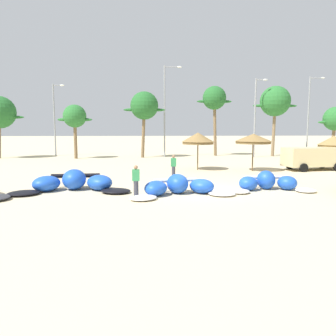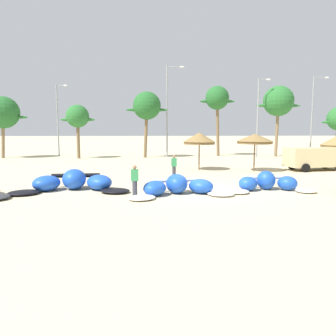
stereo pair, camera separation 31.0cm
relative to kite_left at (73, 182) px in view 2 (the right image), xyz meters
The scene contains 18 objects.
ground_plane 6.99m from the kite_left, ahead, with size 260.00×260.00×0.00m, color beige.
kite_left is the anchor object (origin of this frame).
kite_left_of_center 5.87m from the kite_left, 13.59° to the right, with size 5.65×3.13×1.02m.
kite_center 10.75m from the kite_left, ahead, with size 5.01×2.27×1.06m.
beach_umbrella_near_van 11.97m from the kite_left, 45.79° to the left, with size 2.66×2.66×3.07m.
beach_umbrella_middle 14.67m from the kite_left, 30.71° to the left, with size 2.88×2.88×2.99m.
parked_van 19.24m from the kite_left, 23.79° to the left, with size 5.08×2.60×1.84m.
person_near_kites 4.11m from the kite_left, 30.89° to the right, with size 0.36×0.24×1.62m.
person_by_umbrellas 6.97m from the kite_left, 33.02° to the left, with size 0.36×0.24×1.62m.
palm_leftmost 24.33m from the kite_left, 121.93° to the left, with size 5.47×3.65×7.05m.
palm_left 20.18m from the kite_left, 101.78° to the left, with size 3.85×2.57×6.05m.
palm_left_of_gap 21.27m from the kite_left, 79.48° to the left, with size 4.85×3.24×7.65m.
palm_center_left 26.21m from the kite_left, 60.87° to the left, with size 4.33×2.89×8.58m.
palm_center_right 29.30m from the kite_left, 46.98° to the left, with size 5.45×3.63×8.49m.
lamppost_west 25.13m from the kite_left, 107.34° to the left, with size 1.47×0.24×8.83m.
lamppost_west_center 22.41m from the kite_left, 73.18° to the left, with size 2.13×0.24×10.68m.
lamppost_east_center 26.35m from the kite_left, 49.63° to the left, with size 1.48×0.24×9.16m.
lamppost_east 34.79m from the kite_left, 42.96° to the left, with size 2.05×0.24×10.01m.
Camera 2 is at (-2.57, -17.51, 3.40)m, focal length 34.48 mm.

